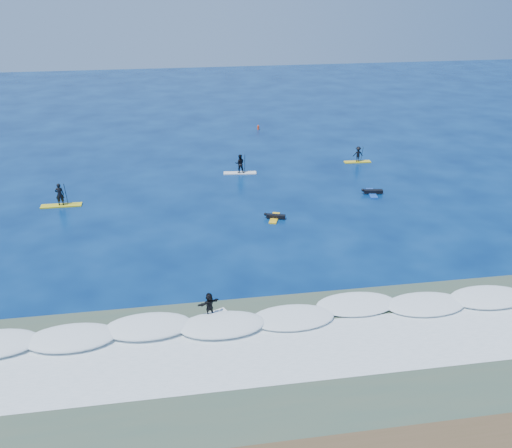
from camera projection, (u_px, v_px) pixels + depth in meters
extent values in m
plane|color=#031742|center=(248.00, 243.00, 41.12)|extent=(160.00, 160.00, 0.00)
cube|color=#3B5040|center=(290.00, 364.00, 28.52)|extent=(90.00, 13.00, 0.01)
cube|color=white|center=(274.00, 319.00, 32.12)|extent=(40.00, 6.00, 0.30)
cube|color=silver|center=(285.00, 352.00, 29.42)|extent=(34.00, 5.00, 0.02)
cube|color=gold|center=(61.00, 205.00, 47.39)|extent=(3.31, 0.84, 0.11)
imported|color=black|center=(60.00, 194.00, 46.98)|extent=(0.69, 0.46, 1.90)
cylinder|color=black|center=(66.00, 195.00, 47.08)|extent=(0.05, 0.76, 2.21)
cube|color=black|center=(68.00, 206.00, 47.51)|extent=(0.13, 0.03, 0.33)
cube|color=silver|center=(240.00, 173.00, 54.89)|extent=(3.21, 1.13, 0.10)
imported|color=black|center=(240.00, 163.00, 54.50)|extent=(0.95, 0.78, 1.81)
cylinder|color=black|center=(245.00, 164.00, 54.55)|extent=(0.13, 0.72, 2.11)
cube|color=black|center=(245.00, 174.00, 54.96)|extent=(0.13, 0.03, 0.31)
cube|color=yellow|center=(357.00, 162.00, 58.06)|extent=(2.74, 0.81, 0.09)
imported|color=black|center=(358.00, 154.00, 57.72)|extent=(1.03, 0.63, 1.56)
cylinder|color=black|center=(362.00, 154.00, 57.79)|extent=(0.07, 0.62, 1.81)
cube|color=black|center=(361.00, 163.00, 58.14)|extent=(0.11, 0.03, 0.27)
cube|color=yellow|center=(275.00, 218.00, 45.02)|extent=(1.27, 2.23, 0.10)
cube|color=black|center=(276.00, 216.00, 44.93)|extent=(1.53, 0.87, 0.25)
sphere|color=black|center=(265.00, 214.00, 45.02)|extent=(0.25, 0.25, 0.25)
cube|color=#1646AB|center=(372.00, 193.00, 49.95)|extent=(0.98, 2.44, 0.11)
cube|color=black|center=(373.00, 191.00, 49.88)|extent=(1.68, 0.67, 0.27)
sphere|color=black|center=(363.00, 190.00, 49.82)|extent=(0.27, 0.27, 0.27)
cube|color=white|center=(210.00, 316.00, 32.11)|extent=(2.16, 1.36, 0.11)
imported|color=black|center=(209.00, 304.00, 31.79)|extent=(1.37, 0.90, 1.41)
cylinder|color=#F74015|center=(258.00, 128.00, 69.74)|extent=(0.28, 0.28, 0.44)
cone|color=#F74015|center=(258.00, 125.00, 69.60)|extent=(0.20, 0.20, 0.22)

